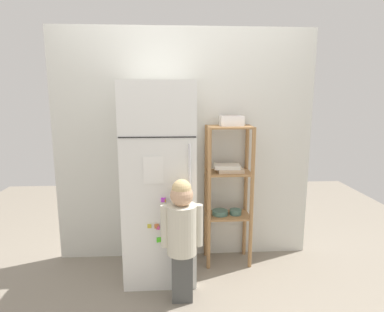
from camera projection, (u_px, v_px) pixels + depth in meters
name	position (u px, v px, depth m)	size (l,w,h in m)	color
ground_plane	(186.00, 272.00, 2.99)	(6.00, 6.00, 0.00)	gray
kitchen_wall_back	(184.00, 147.00, 3.13)	(2.47, 0.03, 2.21)	silver
refrigerator	(160.00, 182.00, 2.84)	(0.60, 0.64, 1.71)	white
child_standing	(182.00, 229.00, 2.47)	(0.32, 0.24, 0.99)	#4B4C4B
pantry_shelf_unit	(228.00, 185.00, 3.05)	(0.43, 0.28, 1.32)	#9E7247
fruit_bin	(231.00, 121.00, 2.96)	(0.21, 0.16, 0.09)	white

